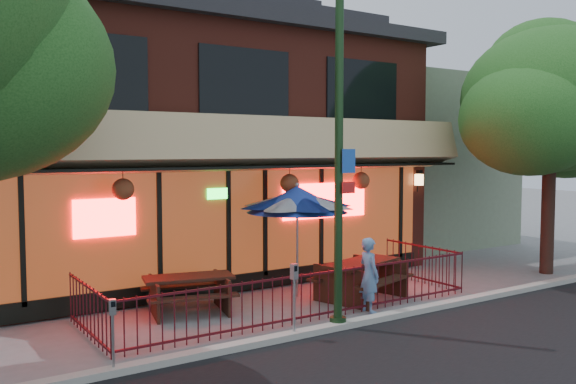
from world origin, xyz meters
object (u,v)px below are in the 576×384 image
object	(u,v)px
picnic_table_right	(361,274)
picnic_table_left	(189,289)
parking_meter_far	(113,324)
patio_umbrella	(297,199)
pedestrian	(369,275)
street_tree_right	(550,93)
parking_meter_near	(294,288)
street_light	(339,164)

from	to	relation	value
picnic_table_right	picnic_table_left	bearing A→B (deg)	164.44
picnic_table_left	parking_meter_far	distance (m)	3.56
patio_umbrella	pedestrian	world-z (taller)	patio_umbrella
street_tree_right	parking_meter_near	size ratio (longest dim) A/B	5.17
parking_meter_near	pedestrian	bearing A→B (deg)	14.29
parking_meter_near	parking_meter_far	world-z (taller)	parking_meter_near
street_light	parking_meter_far	distance (m)	4.97
street_light	parking_meter_near	xyz separation A→B (m)	(-1.07, -0.08, -2.23)
street_light	picnic_table_left	distance (m)	4.15
pedestrian	picnic_table_right	bearing A→B (deg)	-24.20
patio_umbrella	pedestrian	xyz separation A→B (m)	(0.48, -1.97, -1.48)
picnic_table_right	patio_umbrella	bearing A→B (deg)	137.62
picnic_table_left	parking_meter_far	size ratio (longest dim) A/B	1.81
street_tree_right	picnic_table_left	bearing A→B (deg)	171.22
parking_meter_near	picnic_table_right	bearing A→B (deg)	28.34
street_light	picnic_table_left	world-z (taller)	street_light
parking_meter_near	street_light	bearing A→B (deg)	4.14
street_light	picnic_table_right	distance (m)	3.48
patio_umbrella	street_light	bearing A→B (deg)	-106.39
street_light	parking_meter_far	bearing A→B (deg)	-178.99
pedestrian	parking_meter_near	world-z (taller)	pedestrian
patio_umbrella	picnic_table_left	bearing A→B (deg)	178.72
picnic_table_right	street_light	bearing A→B (deg)	-140.85
pedestrian	parking_meter_far	distance (m)	5.61
pedestrian	picnic_table_left	bearing A→B (deg)	65.15
parking_meter_far	pedestrian	bearing A→B (deg)	5.93
picnic_table_right	patio_umbrella	world-z (taller)	patio_umbrella
patio_umbrella	picnic_table_right	bearing A→B (deg)	-42.38
parking_meter_far	street_light	bearing A→B (deg)	1.01
picnic_table_right	pedestrian	bearing A→B (deg)	-121.94
street_light	pedestrian	world-z (taller)	street_light
picnic_table_left	pedestrian	world-z (taller)	pedestrian
picnic_table_left	patio_umbrella	distance (m)	3.22
street_light	picnic_table_left	bearing A→B (deg)	127.85
street_tree_right	picnic_table_left	distance (m)	11.06
street_tree_right	parking_meter_far	size ratio (longest dim) A/B	6.03
picnic_table_left	street_light	bearing A→B (deg)	-52.15
pedestrian	parking_meter_far	world-z (taller)	pedestrian
picnic_table_left	picnic_table_right	bearing A→B (deg)	-15.56
picnic_table_left	pedestrian	distance (m)	3.78
street_light	pedestrian	distance (m)	2.70
street_light	parking_meter_far	size ratio (longest dim) A/B	6.01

